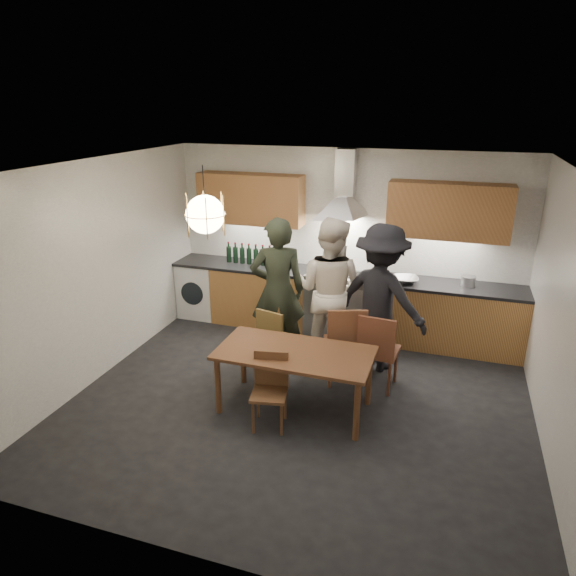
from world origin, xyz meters
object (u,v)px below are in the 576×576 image
(wine_bottles, at_px, (252,254))
(dining_table, at_px, (295,358))
(person_left, at_px, (278,291))
(person_right, at_px, (381,298))
(chair_front, at_px, (270,384))
(mixing_bowl, at_px, (406,280))
(stock_pot, at_px, (468,281))
(chair_back_left, at_px, (274,336))
(person_mid, at_px, (329,290))

(wine_bottles, bearing_deg, dining_table, -58.22)
(person_left, bearing_deg, dining_table, 96.83)
(person_right, bearing_deg, chair_front, 80.27)
(mixing_bowl, xyz_separation_m, wine_bottles, (-2.26, 0.13, 0.11))
(dining_table, distance_m, stock_pot, 2.76)
(dining_table, relative_size, person_left, 0.88)
(chair_back_left, relative_size, mixing_bowl, 2.49)
(person_right, xyz_separation_m, stock_pot, (1.02, 0.87, 0.04))
(person_left, distance_m, wine_bottles, 1.33)
(person_left, distance_m, person_right, 1.28)
(chair_back_left, distance_m, person_right, 1.39)
(person_left, height_order, person_mid, person_left)
(mixing_bowl, bearing_deg, dining_table, -115.15)
(chair_front, relative_size, person_mid, 0.42)
(chair_front, bearing_deg, person_left, 95.02)
(stock_pot, bearing_deg, person_right, -139.71)
(mixing_bowl, distance_m, wine_bottles, 2.26)
(person_mid, xyz_separation_m, stock_pot, (1.67, 0.84, 0.02))
(mixing_bowl, bearing_deg, person_mid, -140.74)
(chair_back_left, distance_m, mixing_bowl, 1.97)
(chair_back_left, xyz_separation_m, person_right, (1.21, 0.52, 0.45))
(chair_front, xyz_separation_m, mixing_bowl, (1.10, 2.32, 0.49))
(chair_front, height_order, mixing_bowl, mixing_bowl)
(person_left, bearing_deg, chair_front, 84.94)
(person_right, relative_size, wine_bottles, 2.21)
(person_mid, bearing_deg, person_right, -172.35)
(chair_back_left, height_order, stock_pot, stock_pot)
(person_left, xyz_separation_m, person_mid, (0.62, 0.23, -0.00))
(stock_pot, bearing_deg, chair_front, -127.80)
(stock_pot, bearing_deg, mixing_bowl, -171.42)
(person_left, distance_m, stock_pot, 2.52)
(chair_back_left, height_order, person_right, person_right)
(person_mid, bearing_deg, wine_bottles, -21.28)
(person_right, relative_size, mixing_bowl, 5.54)
(chair_front, distance_m, stock_pot, 3.13)
(person_mid, relative_size, person_right, 1.02)
(mixing_bowl, distance_m, stock_pot, 0.80)
(dining_table, height_order, chair_back_left, chair_back_left)
(stock_pot, bearing_deg, wine_bottles, 179.77)
(person_mid, height_order, mixing_bowl, person_mid)
(chair_front, distance_m, mixing_bowl, 2.62)
(chair_front, xyz_separation_m, person_mid, (0.22, 1.61, 0.49))
(person_right, bearing_deg, wine_bottles, -4.10)
(chair_front, distance_m, person_right, 1.87)
(dining_table, relative_size, person_mid, 0.88)
(person_right, relative_size, stock_pot, 10.12)
(chair_front, bearing_deg, stock_pot, 41.40)
(chair_back_left, distance_m, person_mid, 0.91)
(chair_front, relative_size, person_right, 0.43)
(stock_pot, distance_m, wine_bottles, 3.05)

